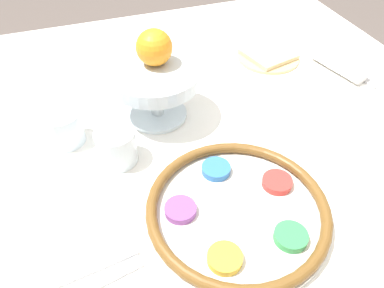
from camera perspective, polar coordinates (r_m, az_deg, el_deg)
The scene contains 12 objects.
ground_plane at distance 1.45m, azimuth 5.29°, elevation -21.05°, with size 8.00×8.00×0.00m, color #564C47.
dining_table at distance 1.12m, azimuth 6.55°, elevation -12.53°, with size 1.30×1.08×0.76m.
seder_plate at distance 0.66m, azimuth 6.94°, elevation -9.84°, with size 0.32×0.32×0.03m.
fruit_stand at distance 0.81m, azimuth -5.65°, elevation 9.42°, with size 0.19×0.19×0.12m.
orange_fruit at distance 0.80m, azimuth -5.78°, elevation 14.44°, with size 0.08×0.08×0.08m.
bread_plate at distance 1.09m, azimuth 11.52°, elevation 13.03°, with size 0.17×0.17×0.02m.
napkin_roll at distance 1.08m, azimuth 21.48°, elevation 11.43°, with size 0.16×0.08×0.05m.
cup_near at distance 0.82m, azimuth -19.00°, elevation 2.37°, with size 0.08×0.08×0.07m.
cup_mid at distance 0.75m, azimuth -11.49°, elevation -0.24°, with size 0.08×0.08×0.07m.
cup_far at distance 1.05m, azimuth -12.93°, elevation 13.40°, with size 0.08×0.08×0.07m.
fork_right at distance 0.63m, azimuth -17.02°, elevation -18.32°, with size 0.04×0.20×0.01m.
spoon at distance 1.10m, azimuth 23.54°, elevation 10.29°, with size 0.18×0.02×0.01m.
Camera 1 is at (-0.55, 0.33, 1.30)m, focal length 35.00 mm.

